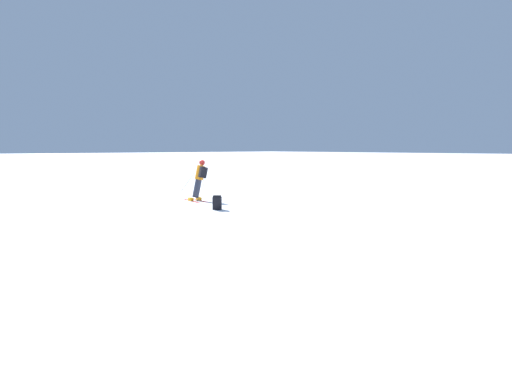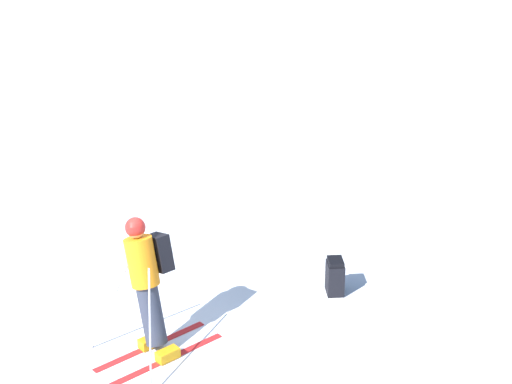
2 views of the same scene
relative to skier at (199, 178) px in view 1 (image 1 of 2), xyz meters
The scene contains 3 objects.
ground_plane 0.98m from the skier, 169.14° to the right, with size 300.00×300.00×0.00m, color white.
skier is the anchor object (origin of this frame).
spare_backpack 2.74m from the skier, 69.10° to the left, with size 0.37×0.37×0.50m.
Camera 1 is at (9.49, 13.69, 2.16)m, focal length 28.00 mm.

